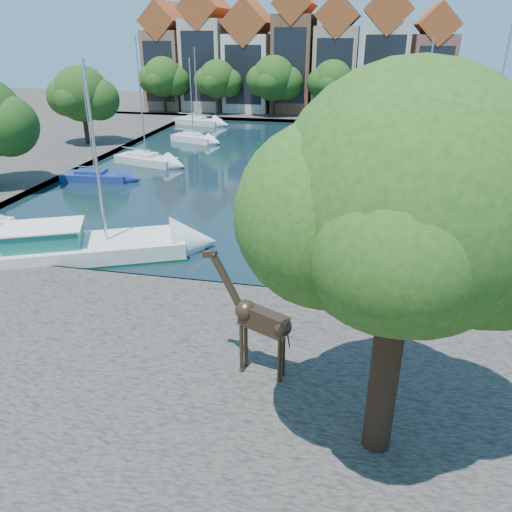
{
  "coord_description": "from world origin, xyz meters",
  "views": [
    {
      "loc": [
        6.32,
        -20.51,
        11.54
      ],
      "look_at": [
        2.47,
        -2.0,
        2.95
      ],
      "focal_mm": 35.0,
      "sensor_mm": 36.0,
      "label": 1
    }
  ],
  "objects_px": {
    "plane_tree": "(411,212)",
    "sailboat_left_a": "(1,225)",
    "giraffe_statue": "(257,319)",
    "motorsailer": "(76,246)"
  },
  "relations": [
    {
      "from": "giraffe_statue",
      "to": "sailboat_left_a",
      "type": "relative_size",
      "value": 0.48
    },
    {
      "from": "motorsailer",
      "to": "sailboat_left_a",
      "type": "distance_m",
      "value": 7.17
    },
    {
      "from": "plane_tree",
      "to": "sailboat_left_a",
      "type": "height_order",
      "value": "plane_tree"
    },
    {
      "from": "plane_tree",
      "to": "motorsailer",
      "type": "xyz_separation_m",
      "value": [
        -15.96,
        10.85,
        -6.81
      ]
    },
    {
      "from": "plane_tree",
      "to": "giraffe_statue",
      "type": "xyz_separation_m",
      "value": [
        -4.2,
        2.62,
        -5.0
      ]
    },
    {
      "from": "motorsailer",
      "to": "giraffe_statue",
      "type": "bearing_deg",
      "value": -35.03
    },
    {
      "from": "plane_tree",
      "to": "sailboat_left_a",
      "type": "bearing_deg",
      "value": 149.17
    },
    {
      "from": "plane_tree",
      "to": "motorsailer",
      "type": "distance_m",
      "value": 20.46
    },
    {
      "from": "motorsailer",
      "to": "sailboat_left_a",
      "type": "xyz_separation_m",
      "value": [
        -6.66,
        2.64,
        -0.28
      ]
    },
    {
      "from": "motorsailer",
      "to": "sailboat_left_a",
      "type": "relative_size",
      "value": 1.23
    }
  ]
}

